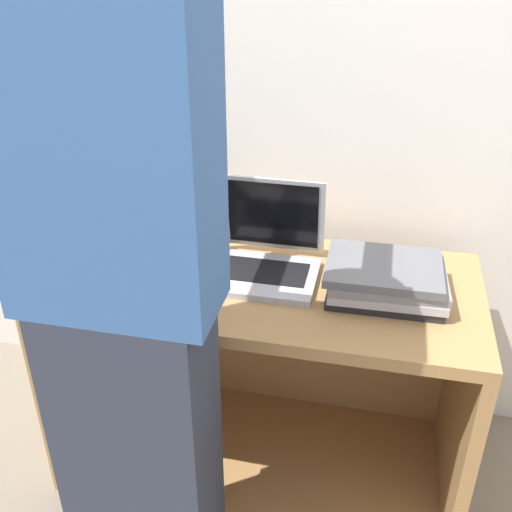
# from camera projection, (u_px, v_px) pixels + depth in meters

# --- Properties ---
(wall_back) EXTENTS (8.00, 0.05, 2.40)m
(wall_back) POSITION_uv_depth(u_px,v_px,m) (291.00, 63.00, 1.76)
(wall_back) COLOR silver
(wall_back) RESTS_ON ground_plane
(cart) EXTENTS (1.21, 0.57, 0.68)m
(cart) POSITION_uv_depth(u_px,v_px,m) (266.00, 361.00, 1.90)
(cart) COLOR #A87A47
(cart) RESTS_ON ground_plane
(laptop_open) EXTENTS (0.30, 0.28, 0.25)m
(laptop_open) POSITION_uv_depth(u_px,v_px,m) (266.00, 255.00, 1.69)
(laptop_open) COLOR #B7B7BC
(laptop_open) RESTS_ON cart
(laptop_stack_left) EXTENTS (0.32, 0.26, 0.14)m
(laptop_stack_left) POSITION_uv_depth(u_px,v_px,m) (151.00, 246.00, 1.71)
(laptop_stack_left) COLOR gray
(laptop_stack_left) RESTS_ON cart
(laptop_stack_right) EXTENTS (0.32, 0.25, 0.09)m
(laptop_stack_right) POSITION_uv_depth(u_px,v_px,m) (386.00, 279.00, 1.59)
(laptop_stack_right) COLOR #232326
(laptop_stack_right) RESTS_ON cart
(person) EXTENTS (0.40, 0.54, 1.83)m
(person) POSITION_uv_depth(u_px,v_px,m) (121.00, 282.00, 1.19)
(person) COLOR #2D3342
(person) RESTS_ON ground_plane
(inventory_tag) EXTENTS (0.06, 0.02, 0.01)m
(inventory_tag) POSITION_uv_depth(u_px,v_px,m) (139.00, 232.00, 1.62)
(inventory_tag) COLOR red
(inventory_tag) RESTS_ON laptop_stack_left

